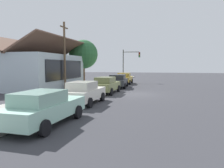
{
  "coord_description": "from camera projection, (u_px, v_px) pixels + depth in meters",
  "views": [
    {
      "loc": [
        -20.34,
        -2.41,
        2.73
      ],
      "look_at": [
        1.04,
        2.39,
        0.82
      ],
      "focal_mm": 35.08,
      "sensor_mm": 36.0,
      "label": 1
    }
  ],
  "objects": [
    {
      "name": "traffic_light_main",
      "position": [
        130.0,
        60.0,
        35.05
      ],
      "size": [
        0.37,
        2.79,
        5.2
      ],
      "color": "#383833",
      "rests_on": "ground"
    },
    {
      "name": "car_mustard",
      "position": [
        125.0,
        78.0,
        31.64
      ],
      "size": [
        4.38,
        2.1,
        1.59
      ],
      "rotation": [
        0.0,
        0.0,
        0.01
      ],
      "color": "gold",
      "rests_on": "ground"
    },
    {
      "name": "car_seafoam",
      "position": [
        45.0,
        108.0,
        9.85
      ],
      "size": [
        4.93,
        2.18,
        1.59
      ],
      "rotation": [
        0.0,
        0.0,
        -0.06
      ],
      "color": "#9ED1BC",
      "rests_on": "ground"
    },
    {
      "name": "shade_tree",
      "position": [
        83.0,
        54.0,
        32.78
      ],
      "size": [
        4.32,
        4.32,
        6.5
      ],
      "color": "brown",
      "rests_on": "ground"
    },
    {
      "name": "car_ivory",
      "position": [
        84.0,
        92.0,
        15.31
      ],
      "size": [
        4.38,
        2.12,
        1.59
      ],
      "rotation": [
        0.0,
        0.0,
        -0.05
      ],
      "color": "silver",
      "rests_on": "ground"
    },
    {
      "name": "storefront_building",
      "position": [
        39.0,
        70.0,
        26.39
      ],
      "size": [
        12.4,
        7.29,
        5.93
      ],
      "color": "#ADBCC6",
      "rests_on": "ground"
    },
    {
      "name": "car_charcoal",
      "position": [
        118.0,
        81.0,
        26.33
      ],
      "size": [
        4.79,
        2.3,
        1.59
      ],
      "rotation": [
        0.0,
        0.0,
        0.06
      ],
      "color": "#2D3035",
      "rests_on": "ground"
    },
    {
      "name": "utility_pole_wooden",
      "position": [
        65.0,
        54.0,
        24.52
      ],
      "size": [
        1.8,
        0.24,
        7.5
      ],
      "color": "brown",
      "rests_on": "ground"
    },
    {
      "name": "ground_plane",
      "position": [
        134.0,
        94.0,
        20.53
      ],
      "size": [
        120.0,
        120.0,
        0.0
      ],
      "primitive_type": "plane",
      "color": "#38383D"
    },
    {
      "name": "fire_hydrant_red",
      "position": [
        108.0,
        82.0,
        28.14
      ],
      "size": [
        0.22,
        0.22,
        0.71
      ],
      "color": "red",
      "rests_on": "sidewalk_curb"
    },
    {
      "name": "car_olive",
      "position": [
        106.0,
        85.0,
        21.06
      ],
      "size": [
        4.58,
        2.08,
        1.59
      ],
      "rotation": [
        0.0,
        0.0,
        -0.04
      ],
      "color": "olive",
      "rests_on": "ground"
    },
    {
      "name": "sidewalk_curb",
      "position": [
        78.0,
        92.0,
        21.75
      ],
      "size": [
        60.0,
        4.2,
        0.16
      ],
      "primitive_type": "cube",
      "color": "#A3A099",
      "rests_on": "ground"
    }
  ]
}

